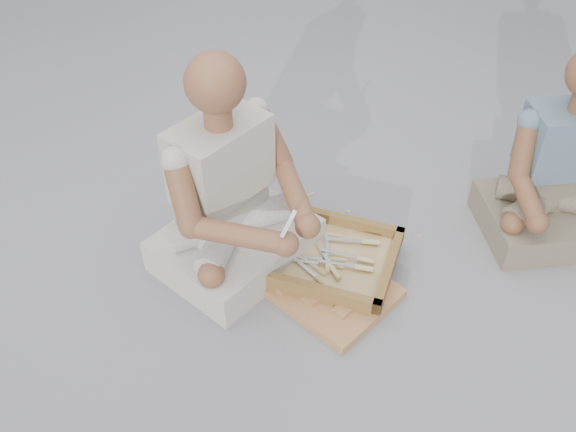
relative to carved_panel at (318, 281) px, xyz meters
The scene contains 31 objects.
ground 0.23m from the carved_panel, 128.07° to the right, with size 60.00×60.00×0.00m, color gray.
carved_panel is the anchor object (origin of this frame).
tool_tray 0.11m from the carved_panel, 99.55° to the left, with size 0.61×0.52×0.07m.
chisel_0 0.07m from the carved_panel, 62.87° to the right, with size 0.21×0.10×0.02m.
chisel_1 0.08m from the carved_panel, 82.76° to the left, with size 0.11×0.21×0.02m.
chisel_2 0.11m from the carved_panel, 78.14° to the left, with size 0.21×0.10×0.02m.
chisel_3 0.27m from the carved_panel, 66.84° to the left, with size 0.21×0.09×0.02m.
chisel_4 0.19m from the carved_panel, 47.31° to the left, with size 0.22×0.05×0.02m.
chisel_5 0.08m from the carved_panel, 37.91° to the left, with size 0.18×0.16×0.02m.
chisel_6 0.17m from the carved_panel, 33.48° to the left, with size 0.22×0.07×0.02m.
chisel_7 0.06m from the carved_panel, 134.41° to the left, with size 0.21×0.09×0.02m.
chisel_8 0.23m from the carved_panel, 102.35° to the left, with size 0.22×0.06×0.02m.
chisel_9 0.08m from the carved_panel, 70.90° to the left, with size 0.22×0.08×0.02m.
wood_chip_0 0.08m from the carved_panel, 148.40° to the left, with size 0.02×0.01×0.00m, color #DEBA83.
wood_chip_1 0.42m from the carved_panel, 80.63° to the left, with size 0.02×0.01×0.00m, color #DEBA83.
wood_chip_2 0.20m from the carved_panel, behind, with size 0.02×0.01×0.00m, color #DEBA83.
wood_chip_3 0.15m from the carved_panel, 41.89° to the left, with size 0.02×0.01×0.00m, color #DEBA83.
wood_chip_4 0.31m from the carved_panel, 56.61° to the left, with size 0.02×0.01×0.00m, color #DEBA83.
wood_chip_5 0.32m from the carved_panel, 90.46° to the left, with size 0.02×0.01×0.00m, color #DEBA83.
wood_chip_6 0.13m from the carved_panel, 16.42° to the right, with size 0.02×0.01×0.00m, color #DEBA83.
wood_chip_7 0.06m from the carved_panel, 148.13° to the left, with size 0.02×0.01×0.00m, color #DEBA83.
wood_chip_8 0.47m from the carved_panel, 97.60° to the left, with size 0.02×0.01×0.00m, color #DEBA83.
wood_chip_9 0.29m from the carved_panel, 54.01° to the left, with size 0.02×0.01×0.00m, color #DEBA83.
wood_chip_10 0.56m from the carved_panel, 117.76° to the left, with size 0.02×0.01×0.00m, color #DEBA83.
wood_chip_11 0.54m from the carved_panel, 125.21° to the left, with size 0.02×0.01×0.00m, color #DEBA83.
wood_chip_12 0.35m from the carved_panel, 80.29° to the left, with size 0.02×0.01×0.00m, color #DEBA83.
wood_chip_13 0.55m from the carved_panel, 119.81° to the left, with size 0.02×0.01×0.00m, color #DEBA83.
wood_chip_14 0.53m from the carved_panel, 58.85° to the left, with size 0.02×0.01×0.00m, color #DEBA83.
craftsman 0.47m from the carved_panel, behind, with size 0.68×0.69×0.92m.
companion 1.08m from the carved_panel, 45.35° to the left, with size 0.69×0.66×0.85m.
mobile_phone 0.45m from the carved_panel, 109.48° to the right, with size 0.05×0.05×0.10m.
Camera 1 is at (0.81, -1.41, 1.92)m, focal length 40.00 mm.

